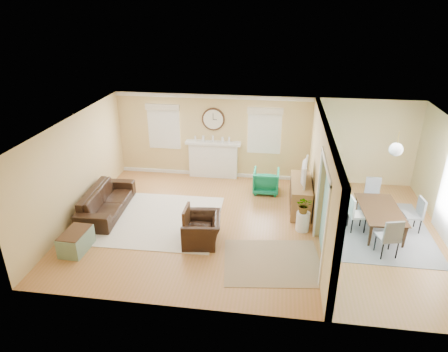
{
  "coord_description": "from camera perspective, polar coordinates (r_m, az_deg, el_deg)",
  "views": [
    {
      "loc": [
        0.44,
        -8.54,
        5.2
      ],
      "look_at": [
        -0.8,
        0.3,
        1.2
      ],
      "focal_mm": 32.0,
      "sensor_mm": 36.0,
      "label": 1
    }
  ],
  "objects": [
    {
      "name": "trunk",
      "position": [
        9.6,
        -20.38,
        -8.69
      ],
      "size": [
        0.53,
        0.84,
        0.47
      ],
      "color": "gray",
      "rests_on": "floor"
    },
    {
      "name": "dining_chair_w",
      "position": [
        10.13,
        18.6,
        -4.8
      ],
      "size": [
        0.44,
        0.44,
        0.88
      ],
      "color": "white",
      "rests_on": "floor"
    },
    {
      "name": "dining_table",
      "position": [
        10.43,
        21.41,
        -5.79
      ],
      "size": [
        0.99,
        1.69,
        0.58
      ],
      "primitive_type": "imported",
      "rotation": [
        0.0,
        0.0,
        1.62
      ],
      "color": "#462D1D",
      "rests_on": "floor"
    },
    {
      "name": "rug_jute",
      "position": [
        8.83,
        6.92,
        -12.1
      ],
      "size": [
        2.24,
        1.92,
        0.01
      ],
      "primitive_type": "cube",
      "rotation": [
        0.0,
        0.0,
        0.12
      ],
      "color": "#9E8360",
      "rests_on": "floor"
    },
    {
      "name": "rug_grey",
      "position": [
        10.56,
        21.18,
        -7.13
      ],
      "size": [
        2.38,
        2.97,
        0.01
      ],
      "primitive_type": "cube",
      "color": "gray",
      "rests_on": "floor"
    },
    {
      "name": "green_chair",
      "position": [
        11.62,
        6.03,
        -0.72
      ],
      "size": [
        0.73,
        0.75,
        0.68
      ],
      "primitive_type": "imported",
      "rotation": [
        0.0,
        0.0,
        3.14
      ],
      "color": "#1C8360",
      "rests_on": "floor"
    },
    {
      "name": "dining_chair_s",
      "position": [
        9.39,
        22.44,
        -7.57
      ],
      "size": [
        0.5,
        0.5,
        0.94
      ],
      "color": "gray",
      "rests_on": "floor"
    },
    {
      "name": "wall_back",
      "position": [
        12.19,
        5.53,
        5.37
      ],
      "size": [
        9.0,
        0.02,
        2.6
      ],
      "primitive_type": "cube",
      "color": "#D5B76C",
      "rests_on": "ground"
    },
    {
      "name": "wall_clock",
      "position": [
        12.14,
        -1.54,
        8.12
      ],
      "size": [
        0.7,
        0.07,
        0.7
      ],
      "color": "#462D1D",
      "rests_on": "wall_back"
    },
    {
      "name": "rug_cream",
      "position": [
        10.43,
        -9.71,
        -6.09
      ],
      "size": [
        3.24,
        2.82,
        0.02
      ],
      "primitive_type": "cube",
      "rotation": [
        0.0,
        0.0,
        0.02
      ],
      "color": "beige",
      "rests_on": "floor"
    },
    {
      "name": "window_left",
      "position": [
        12.52,
        -8.61,
        7.44
      ],
      "size": [
        1.05,
        0.13,
        1.42
      ],
      "color": "white",
      "rests_on": "wall_back"
    },
    {
      "name": "pendant",
      "position": [
        9.4,
        23.36,
        3.51
      ],
      "size": [
        0.3,
        0.3,
        0.55
      ],
      "color": "gold",
      "rests_on": "ceiling"
    },
    {
      "name": "tv",
      "position": [
        10.5,
        11.04,
        0.62
      ],
      "size": [
        0.23,
        1.01,
        0.58
      ],
      "primitive_type": "imported",
      "rotation": [
        0.0,
        0.0,
        1.47
      ],
      "color": "black",
      "rests_on": "credenza"
    },
    {
      "name": "window_right",
      "position": [
        12.03,
        5.82,
        6.9
      ],
      "size": [
        1.05,
        0.13,
        1.42
      ],
      "color": "white",
      "rests_on": "wall_back"
    },
    {
      "name": "partition",
      "position": [
        9.68,
        13.66,
        0.02
      ],
      "size": [
        0.17,
        6.0,
        2.6
      ],
      "color": "#D5B76C",
      "rests_on": "ground"
    },
    {
      "name": "fireplace",
      "position": [
        12.46,
        -1.54,
        2.46
      ],
      "size": [
        1.7,
        0.3,
        1.17
      ],
      "color": "white",
      "rests_on": "ground"
    },
    {
      "name": "dining_chair_e",
      "position": [
        10.6,
        25.42,
        -4.68
      ],
      "size": [
        0.42,
        0.42,
        0.87
      ],
      "color": "gray",
      "rests_on": "floor"
    },
    {
      "name": "sofa",
      "position": [
        10.91,
        -16.44,
        -3.45
      ],
      "size": [
        1.0,
        2.3,
        0.66
      ],
      "primitive_type": "imported",
      "rotation": [
        0.0,
        0.0,
        1.62
      ],
      "color": "black",
      "rests_on": "floor"
    },
    {
      "name": "wall_front",
      "position": [
        6.79,
        2.86,
        -10.97
      ],
      "size": [
        9.0,
        0.02,
        2.6
      ],
      "primitive_type": "cube",
      "color": "#D5B76C",
      "rests_on": "ground"
    },
    {
      "name": "eames_chair",
      "position": [
        9.27,
        -3.2,
        -7.66
      ],
      "size": [
        0.99,
        1.1,
        0.64
      ],
      "primitive_type": "imported",
      "rotation": [
        0.0,
        0.0,
        -1.44
      ],
      "color": "black",
      "rests_on": "floor"
    },
    {
      "name": "ceiling",
      "position": [
        8.93,
        4.86,
        7.14
      ],
      "size": [
        9.0,
        6.0,
        0.02
      ],
      "primitive_type": "cube",
      "color": "white",
      "rests_on": "wall_back"
    },
    {
      "name": "credenza",
      "position": [
        10.79,
        10.85,
        -2.75
      ],
      "size": [
        0.53,
        1.56,
        0.8
      ],
      "color": "olive",
      "rests_on": "floor"
    },
    {
      "name": "wall_left",
      "position": [
        10.61,
        -20.45,
        0.97
      ],
      "size": [
        0.02,
        6.0,
        2.6
      ],
      "primitive_type": "cube",
      "color": "#D5B76C",
      "rests_on": "ground"
    },
    {
      "name": "potted_plant",
      "position": [
        9.7,
        11.39,
        -4.08
      ],
      "size": [
        0.38,
        0.34,
        0.42
      ],
      "primitive_type": "imported",
      "rotation": [
        0.0,
        0.0,
        0.02
      ],
      "color": "#337F33",
      "rests_on": "garden_stool"
    },
    {
      "name": "floor",
      "position": [
        10.01,
        4.34,
        -7.25
      ],
      "size": [
        9.0,
        9.0,
        0.0
      ],
      "primitive_type": "plane",
      "color": "#A46F35",
      "rests_on": "ground"
    },
    {
      "name": "garden_stool",
      "position": [
        9.92,
        11.18,
        -6.38
      ],
      "size": [
        0.33,
        0.33,
        0.48
      ],
      "primitive_type": "cylinder",
      "color": "white",
      "rests_on": "floor"
    },
    {
      "name": "dining_chair_n",
      "position": [
        11.21,
        20.57,
        -2.22
      ],
      "size": [
        0.39,
        0.39,
        0.88
      ],
      "color": "gray",
      "rests_on": "floor"
    }
  ]
}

